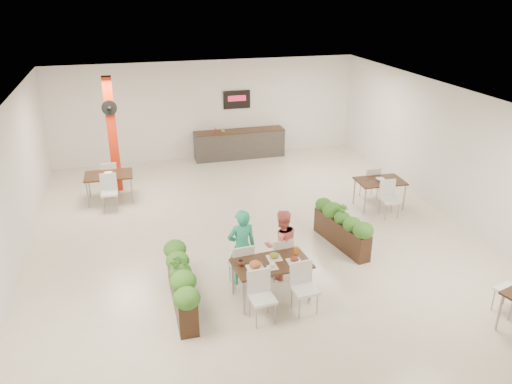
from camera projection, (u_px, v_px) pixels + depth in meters
ground at (254, 237)px, 11.60m from camera, size 12.00×12.00×0.00m
room_shell at (254, 155)px, 10.82m from camera, size 10.10×12.10×3.22m
red_column at (112, 134)px, 13.61m from camera, size 0.40×0.41×3.20m
service_counter at (239, 143)px, 16.68m from camera, size 3.00×0.64×2.20m
main_table at (271, 268)px, 9.11m from camera, size 1.46×1.71×0.92m
diner_man at (242, 247)px, 9.54m from camera, size 0.60×0.42×1.56m
diner_woman at (281, 244)px, 9.76m from camera, size 0.74×0.60×1.45m
planter_left at (181, 281)px, 8.93m from camera, size 0.40×2.03×1.06m
planter_right at (342, 225)px, 11.03m from camera, size 0.68×1.86×0.98m
side_table_a at (109, 178)px, 13.30m from camera, size 1.26×1.63×0.92m
side_table_b at (380, 185)px, 12.90m from camera, size 1.24×1.64×0.92m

